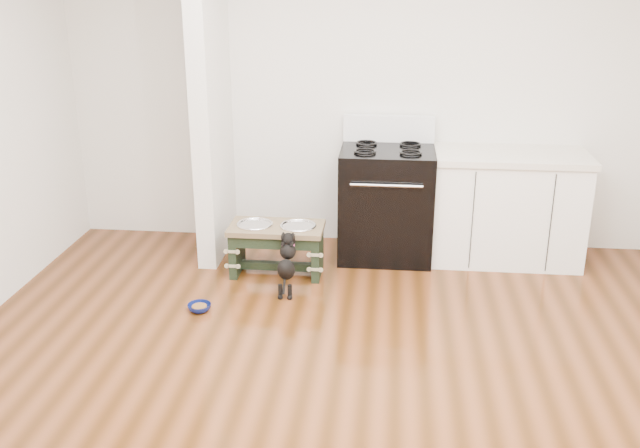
{
  "coord_description": "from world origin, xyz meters",
  "views": [
    {
      "loc": [
        0.29,
        -3.48,
        2.33
      ],
      "look_at": [
        -0.23,
        1.43,
        0.52
      ],
      "focal_mm": 40.0,
      "sensor_mm": 36.0,
      "label": 1
    }
  ],
  "objects": [
    {
      "name": "partition_wall",
      "position": [
        -1.18,
        2.1,
        1.35
      ],
      "size": [
        0.15,
        0.8,
        2.7
      ],
      "primitive_type": "cube",
      "color": "silver",
      "rests_on": "ground"
    },
    {
      "name": "ground",
      "position": [
        0.0,
        0.0,
        0.0
      ],
      "size": [
        5.0,
        5.0,
        0.0
      ],
      "primitive_type": "plane",
      "color": "#42220B",
      "rests_on": "ground"
    },
    {
      "name": "puppy",
      "position": [
        -0.47,
        1.34,
        0.25
      ],
      "size": [
        0.13,
        0.38,
        0.45
      ],
      "color": "black",
      "rests_on": "ground"
    },
    {
      "name": "cabinet_run",
      "position": [
        1.23,
        2.18,
        0.45
      ],
      "size": [
        1.24,
        0.64,
        0.91
      ],
      "color": "white",
      "rests_on": "ground"
    },
    {
      "name": "dog_feeder",
      "position": [
        -0.6,
        1.68,
        0.29
      ],
      "size": [
        0.74,
        0.39,
        0.42
      ],
      "color": "black",
      "rests_on": "ground"
    },
    {
      "name": "floor_bowl",
      "position": [
        -1.04,
        0.96,
        0.03
      ],
      "size": [
        0.18,
        0.18,
        0.05
      ],
      "rotation": [
        0.0,
        0.0,
        -0.11
      ],
      "color": "#0B1551",
      "rests_on": "ground"
    },
    {
      "name": "room_shell",
      "position": [
        0.0,
        0.0,
        1.62
      ],
      "size": [
        5.0,
        5.0,
        5.0
      ],
      "color": "silver",
      "rests_on": "ground"
    },
    {
      "name": "oven_range",
      "position": [
        0.25,
        2.16,
        0.48
      ],
      "size": [
        0.76,
        0.69,
        1.14
      ],
      "color": "black",
      "rests_on": "ground"
    }
  ]
}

